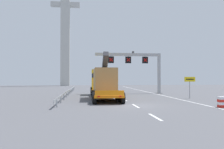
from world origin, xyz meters
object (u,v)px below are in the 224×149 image
Objects in this scene: overhead_lane_gantry at (137,61)px; crash_barrier_striped at (224,102)px; heavy_haul_truck_orange at (103,82)px; exit_sign_yellow at (190,82)px; bridge_pylon_distant at (65,19)px.

overhead_lane_gantry reaches higher than crash_barrier_striped.
exit_sign_yellow is (10.14, -2.99, -0.05)m from heavy_haul_truck_orange.
bridge_pylon_distant reaches higher than crash_barrier_striped.
bridge_pylon_distant is (-8.66, 43.25, 19.12)m from heavy_haul_truck_orange.
bridge_pylon_distant is at bearing 101.32° from heavy_haul_truck_orange.
overhead_lane_gantry reaches higher than exit_sign_yellow.
overhead_lane_gantry is at bearing 46.76° from heavy_haul_truck_orange.
overhead_lane_gantry is at bearing 101.26° from crash_barrier_striped.
bridge_pylon_distant is at bearing 112.12° from exit_sign_yellow.
bridge_pylon_distant is at bearing 108.37° from crash_barrier_striped.
overhead_lane_gantry is 9.17m from heavy_haul_truck_orange.
overhead_lane_gantry is 0.76× the size of heavy_haul_truck_orange.
exit_sign_yellow is (4.23, -9.28, -3.16)m from overhead_lane_gantry.
exit_sign_yellow is at bearing 84.09° from crash_barrier_striped.
exit_sign_yellow is 2.58× the size of crash_barrier_striped.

